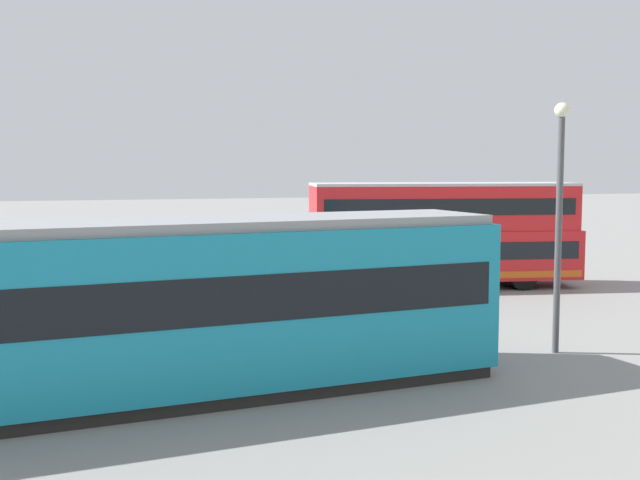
# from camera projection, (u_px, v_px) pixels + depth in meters

# --- Properties ---
(ground_plane) EXTENTS (160.00, 160.00, 0.00)m
(ground_plane) POSITION_uv_depth(u_px,v_px,m) (310.00, 300.00, 27.10)
(ground_plane) COLOR gray
(double_decker_bus) EXTENTS (10.33, 4.05, 3.90)m
(double_decker_bus) POSITION_uv_depth(u_px,v_px,m) (442.00, 234.00, 29.80)
(double_decker_bus) COLOR red
(double_decker_bus) RESTS_ON ground
(tram_yellow) EXTENTS (14.72, 4.39, 3.52)m
(tram_yellow) POSITION_uv_depth(u_px,v_px,m) (148.00, 308.00, 15.45)
(tram_yellow) COLOR teal
(tram_yellow) RESTS_ON ground
(pedestrian_near_railing) EXTENTS (0.45, 0.45, 1.71)m
(pedestrian_near_railing) POSITION_uv_depth(u_px,v_px,m) (257.00, 295.00, 22.09)
(pedestrian_near_railing) COLOR #33384C
(pedestrian_near_railing) RESTS_ON ground
(pedestrian_railing) EXTENTS (7.93, 1.10, 1.08)m
(pedestrian_railing) POSITION_uv_depth(u_px,v_px,m) (252.00, 304.00, 22.10)
(pedestrian_railing) COLOR gray
(pedestrian_railing) RESTS_ON ground
(info_sign) EXTENTS (1.07, 0.23, 2.34)m
(info_sign) POSITION_uv_depth(u_px,v_px,m) (53.00, 278.00, 21.04)
(info_sign) COLOR slate
(info_sign) RESTS_ON ground
(street_lamp) EXTENTS (0.36, 0.36, 6.06)m
(street_lamp) POSITION_uv_depth(u_px,v_px,m) (559.00, 206.00, 19.23)
(street_lamp) COLOR #4C4C51
(street_lamp) RESTS_ON ground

